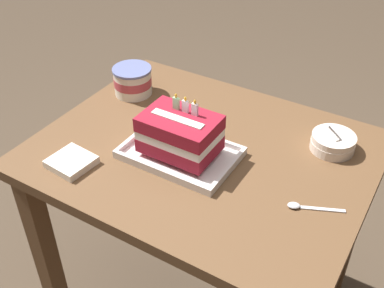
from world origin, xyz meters
The scene contains 7 objects.
dining_table centered at (0.00, 0.00, 0.64)m, with size 0.96×0.76×0.77m.
foil_tray centered at (-0.04, -0.06, 0.77)m, with size 0.32×0.21×0.02m.
birthday_cake centered at (-0.04, -0.06, 0.85)m, with size 0.21×0.14×0.16m.
bowl_stack centered at (0.32, 0.19, 0.79)m, with size 0.13×0.13×0.09m.
ice_cream_tub centered at (-0.37, 0.15, 0.82)m, with size 0.13×0.13×0.10m.
serving_spoon_near_tray centered at (0.33, -0.08, 0.77)m, with size 0.14×0.07×0.01m.
napkin_pile centered at (-0.28, -0.26, 0.78)m, with size 0.12×0.12×0.02m.
Camera 1 is at (0.54, -0.96, 1.61)m, focal length 44.18 mm.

